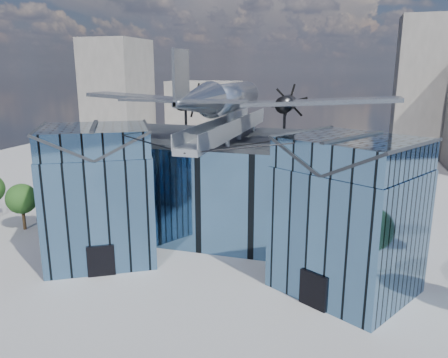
# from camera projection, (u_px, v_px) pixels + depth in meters

# --- Properties ---
(ground_plane) EXTENTS (120.00, 120.00, 0.00)m
(ground_plane) POSITION_uv_depth(u_px,v_px,m) (217.00, 265.00, 37.52)
(ground_plane) COLOR gray
(museum) EXTENTS (32.88, 24.50, 17.60)m
(museum) POSITION_uv_depth(u_px,v_px,m) (235.00, 187.00, 41.57)
(museum) COLOR #486E93
(museum) RESTS_ON ground
(bg_towers) EXTENTS (77.00, 24.50, 26.00)m
(bg_towers) POSITION_uv_depth(u_px,v_px,m) (305.00, 104.00, 81.60)
(bg_towers) COLOR slate
(bg_towers) RESTS_ON ground
(tree_plaza_w) EXTENTS (3.70, 3.70, 4.94)m
(tree_plaza_w) POSITION_uv_depth(u_px,v_px,m) (22.00, 199.00, 45.20)
(tree_plaza_w) COLOR #372716
(tree_plaza_w) RESTS_ON ground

